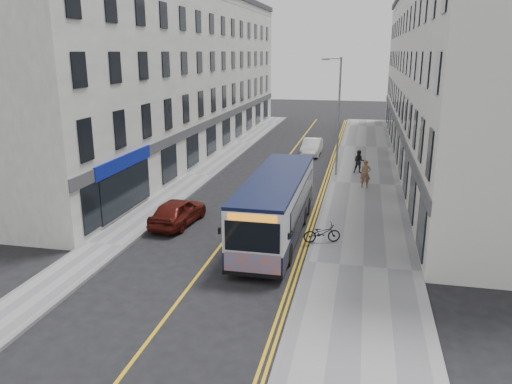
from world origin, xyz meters
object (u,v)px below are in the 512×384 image
at_px(car_white, 312,147).
at_px(car_maroon, 178,211).
at_px(streetlamp, 338,113).
at_px(city_bus, 276,204).
at_px(pedestrian_near, 365,174).
at_px(pedestrian_far, 359,162).
at_px(bicycle, 322,233).

xyz_separation_m(car_white, car_maroon, (-4.65, -18.83, 0.01)).
distance_m(streetlamp, car_white, 8.31).
height_order(city_bus, pedestrian_near, city_bus).
bearing_deg(car_maroon, pedestrian_far, -118.54).
xyz_separation_m(city_bus, car_white, (-0.42, 19.48, -0.93)).
height_order(streetlamp, car_maroon, streetlamp).
relative_size(bicycle, pedestrian_far, 1.04).
xyz_separation_m(pedestrian_near, pedestrian_far, (-0.45, 3.88, -0.07)).
height_order(city_bus, car_maroon, city_bus).
height_order(streetlamp, car_white, streetlamp).
relative_size(pedestrian_far, car_maroon, 0.40).
relative_size(pedestrian_near, car_white, 0.42).
height_order(pedestrian_far, car_white, pedestrian_far).
relative_size(bicycle, pedestrian_near, 0.96).
xyz_separation_m(pedestrian_far, car_maroon, (-8.62, -12.65, -0.24)).
bearing_deg(bicycle, car_white, -11.43).
xyz_separation_m(streetlamp, car_white, (-2.37, 7.05, -3.71)).
relative_size(streetlamp, pedestrian_near, 4.60).
relative_size(car_white, car_maroon, 1.02).
bearing_deg(car_white, bicycle, -81.56).
relative_size(streetlamp, city_bus, 0.79).
xyz_separation_m(streetlamp, pedestrian_far, (1.60, 0.87, -3.46)).
bearing_deg(bicycle, car_maroon, 61.81).
xyz_separation_m(city_bus, pedestrian_near, (4.00, 9.42, -0.61)).
bearing_deg(pedestrian_near, city_bus, -115.70).
xyz_separation_m(streetlamp, city_bus, (-1.95, -12.43, -2.78)).
relative_size(streetlamp, bicycle, 4.80).
distance_m(city_bus, bicycle, 2.48).
relative_size(city_bus, bicycle, 6.06).
bearing_deg(city_bus, streetlamp, 81.10).
distance_m(city_bus, pedestrian_near, 10.25).
bearing_deg(streetlamp, city_bus, -98.90).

